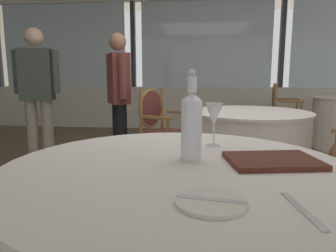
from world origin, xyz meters
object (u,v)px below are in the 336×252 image
wine_glass (214,115)px  dining_chair_1_0 (282,108)px  side_plate (211,201)px  diner_person_0 (119,93)px  menu_book (272,161)px  dining_chair_0_1 (161,125)px  diner_person_1 (37,89)px  water_bottle (191,124)px

wine_glass → dining_chair_1_0: 3.79m
side_plate → dining_chair_1_0: (1.28, 4.21, -0.20)m
side_plate → diner_person_0: 2.91m
menu_book → dining_chair_0_1: (-0.68, 2.12, -0.22)m
side_plate → dining_chair_0_1: dining_chair_0_1 is taller
diner_person_1 → wine_glass: bearing=34.6°
side_plate → diner_person_1: diner_person_1 is taller
side_plate → dining_chair_1_0: bearing=73.1°
wine_glass → menu_book: (0.20, -0.26, -0.13)m
water_bottle → diner_person_0: diner_person_0 is taller
diner_person_0 → dining_chair_1_0: bearing=-174.2°
menu_book → wine_glass: bearing=117.7°
water_bottle → wine_glass: bearing=68.1°
wine_glass → diner_person_1: 2.85m
wine_glass → dining_chair_1_0: size_ratio=0.21×
dining_chair_1_0 → wine_glass: bearing=-98.3°
wine_glass → dining_chair_0_1: size_ratio=0.21×
diner_person_0 → diner_person_1: (-0.97, -0.04, 0.04)m
dining_chair_1_0 → diner_person_1: bearing=-144.0°
water_bottle → diner_person_1: bearing=129.0°
wine_glass → diner_person_0: (-0.99, 2.10, -0.03)m
water_bottle → dining_chair_1_0: (1.34, 3.81, -0.33)m
side_plate → menu_book: size_ratio=0.58×
dining_chair_1_0 → diner_person_1: 3.55m
wine_glass → diner_person_1: (-1.96, 2.06, 0.02)m
dining_chair_0_1 → diner_person_1: bearing=-161.2°
water_bottle → diner_person_0: bearing=110.9°
wine_glass → dining_chair_1_0: bearing=70.8°
dining_chair_0_1 → side_plate: bearing=-53.2°
dining_chair_1_0 → water_bottle: bearing=-98.5°
side_plate → menu_book: menu_book is taller
menu_book → water_bottle: bearing=165.6°
diner_person_0 → diner_person_1: bearing=-25.3°
side_plate → wine_glass: (0.04, 0.65, 0.14)m
dining_chair_1_0 → menu_book: bearing=-94.3°
dining_chair_1_0 → diner_person_0: size_ratio=0.62×
dining_chair_0_1 → diner_person_1: size_ratio=0.59×
dining_chair_0_1 → diner_person_0: bearing=-178.6°
side_plate → diner_person_1: (-1.92, 2.71, 0.15)m
water_bottle → menu_book: size_ratio=1.07×
menu_book → dining_chair_1_0: size_ratio=0.34×
side_plate → dining_chair_0_1: size_ratio=0.20×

